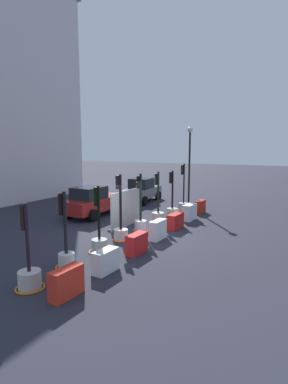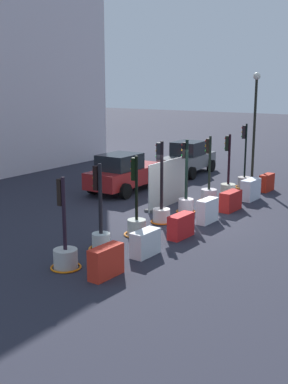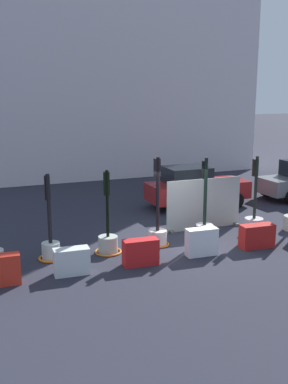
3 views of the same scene
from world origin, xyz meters
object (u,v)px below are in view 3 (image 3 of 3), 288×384
object	(u,v)px
traffic_light_2	(108,239)
construction_barrier_2	(141,252)
traffic_light_3	(157,228)
construction_barrier_1	(72,261)
traffic_light_1	(50,243)
construction_barrier_4	(257,236)
construction_barrier_0	(0,270)
traffic_light_4	(204,225)
car_red_compact	(195,187)
construction_barrier_3	(202,242)
traffic_light_5	(254,221)

from	to	relation	value
traffic_light_2	construction_barrier_2	distance (m)	1.49
traffic_light_3	construction_barrier_1	bearing A→B (deg)	-156.20
traffic_light_1	construction_barrier_4	distance (m)	6.69
traffic_light_2	construction_barrier_0	distance (m)	3.69
traffic_light_4	construction_barrier_4	size ratio (longest dim) A/B	2.48
traffic_light_2	construction_barrier_4	bearing A→B (deg)	-15.71
car_red_compact	traffic_light_4	bearing A→B (deg)	-113.22
traffic_light_1	construction_barrier_2	xyz separation A→B (m)	(2.41, -1.45, -0.13)
construction_barrier_0	construction_barrier_4	xyz separation A→B (m)	(8.15, 0.03, -0.03)
traffic_light_3	traffic_light_4	distance (m)	1.73
construction_barrier_1	traffic_light_2	bearing A→B (deg)	41.85
traffic_light_1	construction_barrier_2	distance (m)	2.82
construction_barrier_1	construction_barrier_4	bearing A→B (deg)	-0.03
traffic_light_2	construction_barrier_1	bearing A→B (deg)	-138.15
construction_barrier_2	car_red_compact	bearing A→B (deg)	50.00
construction_barrier_1	construction_barrier_4	world-z (taller)	construction_barrier_4
construction_barrier_0	construction_barrier_1	xyz separation A→B (m)	(1.95, 0.04, -0.04)
construction_barrier_3	car_red_compact	world-z (taller)	car_red_compact
construction_barrier_0	construction_barrier_3	bearing A→B (deg)	0.52
traffic_light_3	construction_barrier_1	world-z (taller)	traffic_light_3
traffic_light_5	car_red_compact	size ratio (longest dim) A/B	0.63
construction_barrier_0	traffic_light_1	bearing A→B (deg)	41.87
traffic_light_5	construction_barrier_2	bearing A→B (deg)	-164.23
construction_barrier_0	construction_barrier_4	size ratio (longest dim) A/B	0.93
traffic_light_2	traffic_light_3	bearing A→B (deg)	3.39
traffic_light_3	traffic_light_5	distance (m)	3.75
car_red_compact	construction_barrier_2	bearing A→B (deg)	-130.00
traffic_light_1	traffic_light_3	world-z (taller)	traffic_light_3
car_red_compact	construction_barrier_1	bearing A→B (deg)	-140.63
construction_barrier_4	car_red_compact	world-z (taller)	car_red_compact
construction_barrier_3	construction_barrier_0	bearing A→B (deg)	-179.48
construction_barrier_3	traffic_light_4	bearing A→B (deg)	58.53
construction_barrier_4	traffic_light_5	bearing A→B (deg)	59.74
traffic_light_3	traffic_light_5	bearing A→B (deg)	-1.26
traffic_light_3	car_red_compact	distance (m)	5.44
traffic_light_2	traffic_light_1	bearing A→B (deg)	177.32
traffic_light_2	construction_barrier_3	distance (m)	2.98
car_red_compact	traffic_light_3	bearing A→B (deg)	-130.55
traffic_light_4	traffic_light_5	xyz separation A→B (m)	(2.02, -0.01, -0.07)
traffic_light_1	construction_barrier_2	bearing A→B (deg)	-31.03
traffic_light_3	construction_barrier_3	bearing A→B (deg)	-57.08
traffic_light_1	construction_barrier_0	xyz separation A→B (m)	(-1.61, -1.45, -0.10)
traffic_light_5	construction_barrier_1	world-z (taller)	traffic_light_5
construction_barrier_2	car_red_compact	world-z (taller)	car_red_compact
traffic_light_1	construction_barrier_0	size ratio (longest dim) A/B	2.48
traffic_light_5	construction_barrier_3	xyz separation A→B (m)	(-2.83, -1.33, -0.03)
traffic_light_5	traffic_light_1	bearing A→B (deg)	179.51
traffic_light_3	construction_barrier_0	world-z (taller)	traffic_light_3
construction_barrier_3	construction_barrier_4	size ratio (longest dim) A/B	0.88
traffic_light_5	car_red_compact	world-z (taller)	traffic_light_5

